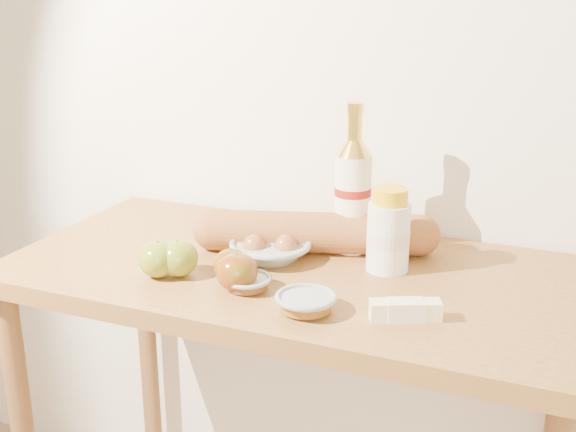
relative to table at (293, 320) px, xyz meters
The scene contains 13 objects.
back_wall 0.62m from the table, 90.00° to the left, with size 3.50×0.02×2.60m, color white.
table is the anchor object (origin of this frame).
bourbon_bottle 0.30m from the table, 60.17° to the left, with size 0.10×0.10×0.33m.
cream_bottle 0.28m from the table, 17.73° to the left, with size 0.09×0.09×0.17m.
egg_bowl 0.16m from the table, 160.42° to the left, with size 0.23×0.23×0.06m.
baguette 0.19m from the table, 82.68° to the left, with size 0.54×0.25×0.09m.
apple_yellowgreen 0.29m from the table, 145.75° to the right, with size 0.08×0.08×0.07m.
apple_redgreen_front 0.21m from the table, 127.73° to the right, with size 0.08×0.08×0.07m.
apple_redgreen_right 0.23m from the table, 110.05° to the right, with size 0.09×0.09×0.08m.
sugar_bowl 0.20m from the table, 104.76° to the right, with size 0.12×0.12×0.03m.
syrup_bowl 0.26m from the table, 62.01° to the right, with size 0.15×0.15×0.03m.
butter_stick 0.34m from the table, 29.21° to the right, with size 0.13×0.08×0.04m.
apple_extra 0.32m from the table, 146.58° to the right, with size 0.08×0.08×0.07m.
Camera 1 is at (0.52, -0.12, 1.47)m, focal length 45.00 mm.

